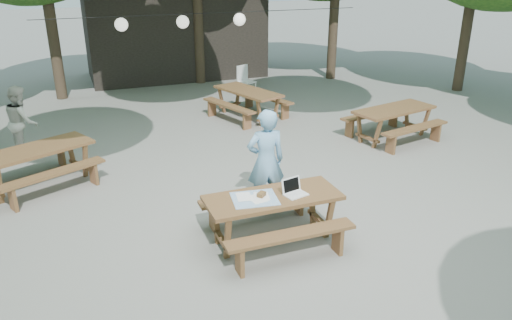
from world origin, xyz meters
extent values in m
plane|color=slate|center=(0.00, 0.00, 0.00)|extent=(80.00, 80.00, 0.00)
cube|color=black|center=(0.50, 10.50, 1.40)|extent=(6.00, 3.00, 2.80)
cube|color=#513C1C|center=(-0.68, -1.43, 0.72)|extent=(2.00, 0.80, 0.06)
cube|color=#513C1C|center=(-0.68, -2.08, 0.45)|extent=(1.90, 0.28, 0.05)
cube|color=#513C1C|center=(-0.68, -0.78, 0.45)|extent=(1.90, 0.28, 0.05)
cube|color=#513C1C|center=(-0.68, -1.43, 0.34)|extent=(1.70, 0.70, 0.69)
cube|color=#513C1C|center=(-4.00, 1.94, 0.72)|extent=(2.15, 1.58, 0.06)
cube|color=#513C1C|center=(-3.73, 1.35, 0.45)|extent=(1.84, 1.06, 0.05)
cube|color=#513C1C|center=(-4.28, 2.52, 0.45)|extent=(1.84, 1.06, 0.05)
cube|color=#513C1C|center=(-4.00, 1.94, 0.34)|extent=(1.84, 1.36, 0.69)
cube|color=#513C1C|center=(3.72, 1.79, 0.72)|extent=(2.12, 1.21, 0.06)
cube|color=#513C1C|center=(3.86, 1.16, 0.45)|extent=(1.92, 0.68, 0.05)
cube|color=#513C1C|center=(3.58, 2.43, 0.45)|extent=(1.92, 0.68, 0.05)
cube|color=#513C1C|center=(3.72, 1.79, 0.34)|extent=(1.81, 1.05, 0.69)
cube|color=#513C1C|center=(1.13, 4.60, 0.72)|extent=(1.42, 2.15, 0.06)
cube|color=#513C1C|center=(1.74, 4.82, 0.45)|extent=(0.89, 1.89, 0.05)
cube|color=#513C1C|center=(0.52, 4.39, 0.45)|extent=(0.89, 1.89, 0.05)
cube|color=#513C1C|center=(1.13, 4.60, 0.34)|extent=(1.22, 1.84, 0.69)
imported|color=#78B0DB|center=(-0.40, -0.45, 0.88)|extent=(0.67, 0.47, 1.77)
imported|color=silver|center=(-4.30, 3.71, 0.77)|extent=(0.69, 0.83, 1.54)
cube|color=white|center=(1.93, 6.90, 0.40)|extent=(0.58, 0.58, 0.04)
cube|color=white|center=(1.84, 7.08, 0.66)|extent=(0.42, 0.22, 0.48)
cube|color=white|center=(1.93, 6.90, 0.19)|extent=(0.56, 0.56, 0.38)
cube|color=white|center=(-0.36, -1.53, 0.76)|extent=(0.38, 0.30, 0.02)
cube|color=white|center=(-0.39, -1.42, 0.88)|extent=(0.33, 0.14, 0.23)
cube|color=black|center=(-0.39, -1.42, 0.88)|extent=(0.28, 0.11, 0.19)
cube|color=#3881C0|center=(-0.97, -1.43, 0.75)|extent=(0.72, 0.64, 0.01)
cube|color=white|center=(-0.94, -1.45, 0.76)|extent=(0.24, 0.32, 0.00)
cube|color=white|center=(-0.85, -1.40, 0.76)|extent=(0.27, 0.34, 0.00)
cube|color=white|center=(-1.10, -1.33, 0.76)|extent=(0.26, 0.33, 0.00)
cube|color=brown|center=(-0.85, -1.41, 0.80)|extent=(0.16, 0.15, 0.06)
cylinder|color=black|center=(0.50, 6.00, 2.60)|extent=(9.00, 0.02, 0.02)
sphere|color=white|center=(-1.80, 6.00, 2.40)|extent=(0.34, 0.34, 0.34)
sphere|color=white|center=(-0.20, 6.00, 2.40)|extent=(0.34, 0.34, 0.34)
sphere|color=white|center=(1.40, 6.00, 2.40)|extent=(0.34, 0.34, 0.34)
cylinder|color=#2D2319|center=(-3.50, 8.50, 2.20)|extent=(0.32, 0.32, 4.40)
cylinder|color=#2D2319|center=(1.00, 9.00, 2.44)|extent=(0.32, 0.32, 4.89)
cylinder|color=#2D2319|center=(5.50, 8.00, 2.43)|extent=(0.32, 0.32, 4.86)
cylinder|color=#2D2319|center=(8.50, 5.00, 2.28)|extent=(0.32, 0.32, 4.57)
camera|label=1|loc=(-3.26, -7.48, 3.99)|focal=35.00mm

